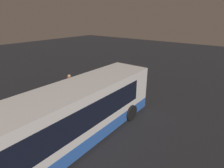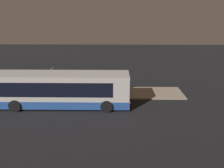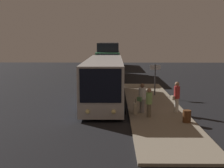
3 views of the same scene
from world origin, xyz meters
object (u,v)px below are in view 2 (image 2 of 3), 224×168
at_px(passenger_boarding, 107,87).
at_px(suitcase, 112,94).
at_px(bus_lead, 61,90).
at_px(sign_post, 53,76).
at_px(trash_bin, 128,85).
at_px(passenger_waiting, 107,80).
at_px(passenger_with_bags, 119,86).

xyz_separation_m(passenger_boarding, suitcase, (0.47, -0.43, -0.60)).
bearing_deg(bus_lead, sign_post, 114.35).
bearing_deg(trash_bin, passenger_waiting, -177.25).
bearing_deg(sign_post, passenger_waiting, 5.70).
distance_m(suitcase, trash_bin, 3.18).
height_order(passenger_boarding, suitcase, passenger_boarding).
xyz_separation_m(passenger_boarding, sign_post, (-5.83, 1.50, 0.62)).
distance_m(bus_lead, sign_post, 4.29).
distance_m(passenger_boarding, passenger_with_bags, 1.21).
distance_m(bus_lead, trash_bin, 7.90).
xyz_separation_m(bus_lead, sign_post, (-1.77, 3.90, 0.15)).
bearing_deg(bus_lead, passenger_with_bags, 27.24).
bearing_deg(trash_bin, passenger_with_bags, -120.21).
distance_m(passenger_boarding, suitcase, 0.87).
xyz_separation_m(passenger_waiting, trash_bin, (2.33, 0.11, -0.69)).
xyz_separation_m(suitcase, trash_bin, (1.81, 2.62, -0.01)).
height_order(passenger_boarding, passenger_with_bags, passenger_boarding).
height_order(passenger_boarding, sign_post, sign_post).
distance_m(passenger_waiting, trash_bin, 2.43).
xyz_separation_m(passenger_waiting, passenger_with_bags, (1.23, -1.78, -0.12)).
xyz_separation_m(passenger_boarding, trash_bin, (2.27, 2.19, -0.61)).
relative_size(bus_lead, sign_post, 5.01).
bearing_deg(sign_post, trash_bin, 4.86).
bearing_deg(passenger_with_bags, passenger_boarding, -44.47).
relative_size(suitcase, sign_post, 0.37).
distance_m(bus_lead, passenger_boarding, 4.75).
bearing_deg(sign_post, suitcase, -17.01).
bearing_deg(passenger_waiting, suitcase, 85.84).
bearing_deg(sign_post, passenger_with_bags, -9.77).
relative_size(passenger_waiting, suitcase, 2.05).
height_order(passenger_waiting, passenger_with_bags, passenger_waiting).
bearing_deg(trash_bin, bus_lead, -144.09).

